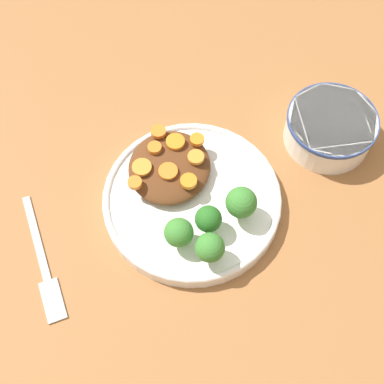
# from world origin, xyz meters

# --- Properties ---
(ground_plane) EXTENTS (4.00, 4.00, 0.00)m
(ground_plane) POSITION_xyz_m (0.00, 0.00, 0.00)
(ground_plane) COLOR #9E6638
(plate) EXTENTS (0.24, 0.24, 0.02)m
(plate) POSITION_xyz_m (0.00, 0.00, 0.01)
(plate) COLOR white
(plate) RESTS_ON ground_plane
(dip_bowl) EXTENTS (0.13, 0.13, 0.05)m
(dip_bowl) POSITION_xyz_m (-0.16, -0.15, 0.03)
(dip_bowl) COLOR white
(dip_bowl) RESTS_ON ground_plane
(stew_mound) EXTENTS (0.11, 0.12, 0.03)m
(stew_mound) POSITION_xyz_m (0.04, -0.03, 0.03)
(stew_mound) COLOR #5B3319
(stew_mound) RESTS_ON plate
(broccoli_floret_0) EXTENTS (0.04, 0.04, 0.05)m
(broccoli_floret_0) POSITION_xyz_m (-0.07, 0.01, 0.05)
(broccoli_floret_0) COLOR #7FA85B
(broccoli_floret_0) RESTS_ON plate
(broccoli_floret_1) EXTENTS (0.04, 0.04, 0.05)m
(broccoli_floret_1) POSITION_xyz_m (-0.00, 0.07, 0.05)
(broccoli_floret_1) COLOR #759E51
(broccoli_floret_1) RESTS_ON plate
(broccoli_floret_2) EXTENTS (0.03, 0.03, 0.05)m
(broccoli_floret_2) POSITION_xyz_m (-0.03, 0.04, 0.05)
(broccoli_floret_2) COLOR #759E51
(broccoli_floret_2) RESTS_ON plate
(broccoli_floret_3) EXTENTS (0.04, 0.04, 0.05)m
(broccoli_floret_3) POSITION_xyz_m (-0.04, 0.08, 0.05)
(broccoli_floret_3) COLOR #759E51
(broccoli_floret_3) RESTS_ON plate
(carrot_slice_0) EXTENTS (0.03, 0.03, 0.00)m
(carrot_slice_0) POSITION_xyz_m (0.04, -0.02, 0.05)
(carrot_slice_0) COLOR orange
(carrot_slice_0) RESTS_ON stew_mound
(carrot_slice_1) EXTENTS (0.03, 0.03, 0.01)m
(carrot_slice_1) POSITION_xyz_m (0.04, -0.06, 0.05)
(carrot_slice_1) COLOR orange
(carrot_slice_1) RESTS_ON stew_mound
(carrot_slice_2) EXTENTS (0.03, 0.03, 0.00)m
(carrot_slice_2) POSITION_xyz_m (0.07, -0.01, 0.05)
(carrot_slice_2) COLOR orange
(carrot_slice_2) RESTS_ON stew_mound
(carrot_slice_3) EXTENTS (0.02, 0.02, 0.01)m
(carrot_slice_3) POSITION_xyz_m (0.07, -0.07, 0.05)
(carrot_slice_3) COLOR orange
(carrot_slice_3) RESTS_ON stew_mound
(carrot_slice_4) EXTENTS (0.02, 0.02, 0.01)m
(carrot_slice_4) POSITION_xyz_m (0.01, -0.05, 0.05)
(carrot_slice_4) COLOR orange
(carrot_slice_4) RESTS_ON stew_mound
(carrot_slice_5) EXTENTS (0.02, 0.02, 0.01)m
(carrot_slice_5) POSITION_xyz_m (0.07, 0.01, 0.05)
(carrot_slice_5) COLOR orange
(carrot_slice_5) RESTS_ON stew_mound
(carrot_slice_6) EXTENTS (0.02, 0.02, 0.01)m
(carrot_slice_6) POSITION_xyz_m (0.01, -0.07, 0.05)
(carrot_slice_6) COLOR orange
(carrot_slice_6) RESTS_ON stew_mound
(carrot_slice_7) EXTENTS (0.02, 0.02, 0.01)m
(carrot_slice_7) POSITION_xyz_m (0.06, -0.05, 0.05)
(carrot_slice_7) COLOR orange
(carrot_slice_7) RESTS_ON stew_mound
(carrot_slice_8) EXTENTS (0.02, 0.02, 0.01)m
(carrot_slice_8) POSITION_xyz_m (0.01, -0.01, 0.05)
(carrot_slice_8) COLOR orange
(carrot_slice_8) RESTS_ON stew_mound
(fork) EXTENTS (0.12, 0.16, 0.01)m
(fork) POSITION_xyz_m (0.16, 0.14, 0.00)
(fork) COLOR #B9B9B9
(fork) RESTS_ON ground_plane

